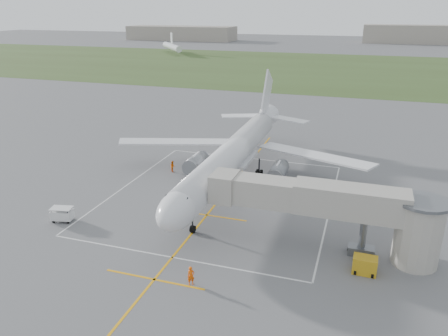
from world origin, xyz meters
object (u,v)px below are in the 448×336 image
(gpu_unit, at_px, (365,265))
(ramp_worker_nose, at_px, (191,276))
(jet_bridge, at_px, (342,209))
(baggage_cart, at_px, (62,214))
(ramp_worker_wing, at_px, (173,166))
(airliner, at_px, (233,154))

(gpu_unit, bearing_deg, ramp_worker_nose, -153.68)
(jet_bridge, distance_m, baggage_cart, 31.69)
(baggage_cart, distance_m, ramp_worker_nose, 20.32)
(gpu_unit, distance_m, ramp_worker_nose, 16.37)
(ramp_worker_nose, distance_m, ramp_worker_wing, 29.35)
(jet_bridge, distance_m, ramp_worker_wing, 30.54)
(airliner, bearing_deg, baggage_cart, -131.69)
(ramp_worker_wing, bearing_deg, jet_bridge, -165.38)
(airliner, xyz_separation_m, jet_bridge, (15.72, -14.25, 0.35))
(gpu_unit, bearing_deg, baggage_cart, -178.47)
(jet_bridge, height_order, ramp_worker_wing, jet_bridge)
(ramp_worker_nose, xyz_separation_m, ramp_worker_wing, (-13.64, 25.99, -0.06))
(ramp_worker_nose, bearing_deg, jet_bridge, 6.40)
(jet_bridge, xyz_separation_m, ramp_worker_nose, (-12.18, -10.13, -3.83))
(airliner, bearing_deg, ramp_worker_nose, -81.74)
(baggage_cart, height_order, ramp_worker_wing, ramp_worker_wing)
(airliner, xyz_separation_m, ramp_worker_nose, (3.54, -24.38, -3.48))
(jet_bridge, relative_size, gpu_unit, 10.33)
(ramp_worker_nose, bearing_deg, ramp_worker_wing, 84.34)
(airliner, distance_m, jet_bridge, 21.22)
(ramp_worker_nose, height_order, ramp_worker_wing, ramp_worker_nose)
(gpu_unit, xyz_separation_m, ramp_worker_nose, (-14.87, -6.83, 0.09))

